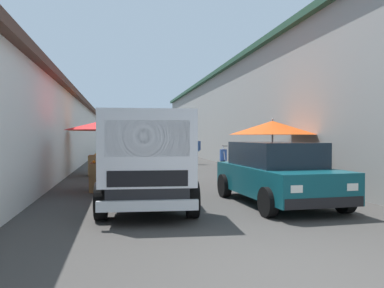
# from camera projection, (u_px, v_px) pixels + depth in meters

# --- Properties ---
(ground) EXTENTS (90.00, 90.00, 0.00)m
(ground) POSITION_uv_depth(u_px,v_px,m) (164.00, 172.00, 17.58)
(ground) COLOR #3D3A38
(building_right_concrete) EXTENTS (49.80, 7.50, 5.60)m
(building_right_concrete) POSITION_uv_depth(u_px,v_px,m) (298.00, 114.00, 21.09)
(building_right_concrete) COLOR gray
(building_right_concrete) RESTS_ON ground
(fruit_stall_mid_lane) EXTENTS (2.44, 2.44, 2.26)m
(fruit_stall_mid_lane) POSITION_uv_depth(u_px,v_px,m) (99.00, 132.00, 16.00)
(fruit_stall_mid_lane) COLOR #9E9EA3
(fruit_stall_mid_lane) RESTS_ON ground
(fruit_stall_near_right) EXTENTS (2.66, 2.66, 2.19)m
(fruit_stall_near_right) POSITION_uv_depth(u_px,v_px,m) (109.00, 134.00, 11.62)
(fruit_stall_near_right) COLOR #9E9EA3
(fruit_stall_near_right) RESTS_ON ground
(fruit_stall_far_right) EXTENTS (2.81, 2.81, 2.17)m
(fruit_stall_far_right) POSITION_uv_depth(u_px,v_px,m) (272.00, 133.00, 12.65)
(fruit_stall_far_right) COLOR #9E9EA3
(fruit_stall_far_right) RESTS_ON ground
(hatchback_car) EXTENTS (4.01, 2.12, 1.45)m
(hatchback_car) POSITION_uv_depth(u_px,v_px,m) (277.00, 173.00, 9.23)
(hatchback_car) COLOR #0F4C56
(hatchback_car) RESTS_ON ground
(delivery_truck) EXTENTS (5.01, 2.19, 2.08)m
(delivery_truck) POSITION_uv_depth(u_px,v_px,m) (147.00, 163.00, 8.24)
(delivery_truck) COLOR black
(delivery_truck) RESTS_ON ground
(vendor_by_crates) EXTENTS (0.25, 0.62, 1.53)m
(vendor_by_crates) POSITION_uv_depth(u_px,v_px,m) (195.00, 149.00, 22.14)
(vendor_by_crates) COLOR navy
(vendor_by_crates) RESTS_ON ground
(vendor_in_shade) EXTENTS (0.31, 0.65, 1.69)m
(vendor_in_shade) POSITION_uv_depth(u_px,v_px,m) (145.00, 148.00, 20.08)
(vendor_in_shade) COLOR navy
(vendor_in_shade) RESTS_ON ground
(parked_scooter) EXTENTS (1.67, 0.55, 1.14)m
(parked_scooter) POSITION_uv_depth(u_px,v_px,m) (229.00, 160.00, 18.75)
(parked_scooter) COLOR black
(parked_scooter) RESTS_ON ground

